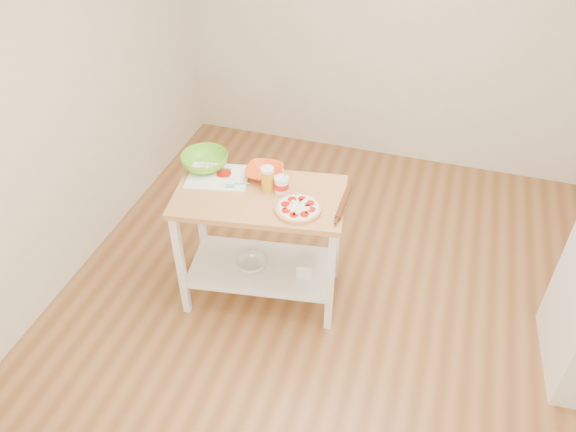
# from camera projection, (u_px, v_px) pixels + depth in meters

# --- Properties ---
(room_shell) EXTENTS (4.04, 4.54, 2.74)m
(room_shell) POSITION_uv_depth(u_px,v_px,m) (347.00, 160.00, 3.07)
(room_shell) COLOR #976237
(room_shell) RESTS_ON ground
(prep_island) EXTENTS (1.17, 0.75, 0.90)m
(prep_island) POSITION_uv_depth(u_px,v_px,m) (261.00, 225.00, 3.73)
(prep_island) COLOR tan
(prep_island) RESTS_ON ground
(pizza) EXTENTS (0.29, 0.29, 0.05)m
(pizza) POSITION_uv_depth(u_px,v_px,m) (298.00, 208.00, 3.44)
(pizza) COLOR #E8A563
(pizza) RESTS_ON prep_island
(cutting_board) EXTENTS (0.45, 0.37, 0.04)m
(cutting_board) POSITION_uv_depth(u_px,v_px,m) (218.00, 176.00, 3.71)
(cutting_board) COLOR white
(cutting_board) RESTS_ON prep_island
(spatula) EXTENTS (0.14, 0.09, 0.01)m
(spatula) POSITION_uv_depth(u_px,v_px,m) (237.00, 185.00, 3.63)
(spatula) COLOR #4BB8AD
(spatula) RESTS_ON cutting_board
(knife) EXTENTS (0.26, 0.10, 0.01)m
(knife) POSITION_uv_depth(u_px,v_px,m) (205.00, 169.00, 3.76)
(knife) COLOR silver
(knife) RESTS_ON cutting_board
(orange_bowl) EXTENTS (0.27, 0.27, 0.06)m
(orange_bowl) POSITION_uv_depth(u_px,v_px,m) (264.00, 172.00, 3.71)
(orange_bowl) COLOR #EF5119
(orange_bowl) RESTS_ON prep_island
(green_bowl) EXTENTS (0.41, 0.41, 0.10)m
(green_bowl) POSITION_uv_depth(u_px,v_px,m) (205.00, 161.00, 3.78)
(green_bowl) COLOR #68BF29
(green_bowl) RESTS_ON prep_island
(beer_pint) EXTENTS (0.08, 0.08, 0.17)m
(beer_pint) POSITION_uv_depth(u_px,v_px,m) (267.00, 179.00, 3.56)
(beer_pint) COLOR gold
(beer_pint) RESTS_ON prep_island
(yogurt_tub) EXTENTS (0.09, 0.09, 0.20)m
(yogurt_tub) POSITION_uv_depth(u_px,v_px,m) (282.00, 185.00, 3.56)
(yogurt_tub) COLOR white
(yogurt_tub) RESTS_ON prep_island
(rolling_pin) EXTENTS (0.04, 0.33, 0.04)m
(rolling_pin) POSITION_uv_depth(u_px,v_px,m) (344.00, 202.00, 3.48)
(rolling_pin) COLOR #612F16
(rolling_pin) RESTS_ON prep_island
(shelf_glass_bowl) EXTENTS (0.26, 0.26, 0.07)m
(shelf_glass_bowl) POSITION_uv_depth(u_px,v_px,m) (251.00, 264.00, 3.95)
(shelf_glass_bowl) COLOR silver
(shelf_glass_bowl) RESTS_ON prep_island
(shelf_bin) EXTENTS (0.12, 0.12, 0.11)m
(shelf_bin) POSITION_uv_depth(u_px,v_px,m) (305.00, 268.00, 3.89)
(shelf_bin) COLOR white
(shelf_bin) RESTS_ON prep_island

